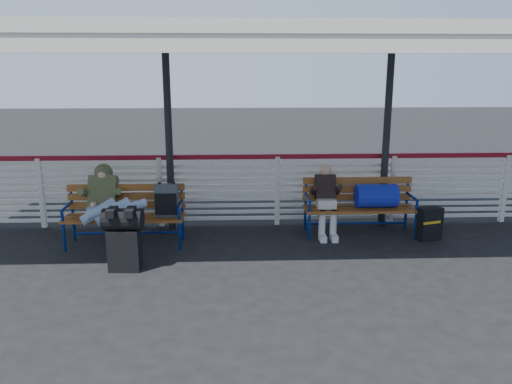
{
  "coord_description": "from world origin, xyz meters",
  "views": [
    {
      "loc": [
        -0.72,
        -6.42,
        2.61
      ],
      "look_at": [
        -0.4,
        1.0,
        0.8
      ],
      "focal_mm": 35.0,
      "sensor_mm": 36.0,
      "label": 1
    }
  ],
  "objects_px": {
    "bench_right": "(369,198)",
    "luggage_stack": "(124,237)",
    "bench_left": "(139,206)",
    "traveler_man": "(109,205)",
    "suitcase_side": "(429,224)",
    "companion_person": "(326,200)"
  },
  "relations": [
    {
      "from": "traveler_man",
      "to": "companion_person",
      "type": "relative_size",
      "value": 1.43
    },
    {
      "from": "bench_right",
      "to": "suitcase_side",
      "type": "distance_m",
      "value": 1.01
    },
    {
      "from": "suitcase_side",
      "to": "bench_left",
      "type": "bearing_deg",
      "value": 162.76
    },
    {
      "from": "traveler_man",
      "to": "companion_person",
      "type": "distance_m",
      "value": 3.36
    },
    {
      "from": "luggage_stack",
      "to": "traveler_man",
      "type": "relative_size",
      "value": 0.52
    },
    {
      "from": "bench_left",
      "to": "bench_right",
      "type": "bearing_deg",
      "value": 5.06
    },
    {
      "from": "bench_right",
      "to": "suitcase_side",
      "type": "xyz_separation_m",
      "value": [
        0.9,
        -0.3,
        -0.35
      ]
    },
    {
      "from": "luggage_stack",
      "to": "bench_left",
      "type": "relative_size",
      "value": 0.48
    },
    {
      "from": "luggage_stack",
      "to": "suitcase_side",
      "type": "relative_size",
      "value": 1.65
    },
    {
      "from": "bench_right",
      "to": "traveler_man",
      "type": "height_order",
      "value": "traveler_man"
    },
    {
      "from": "luggage_stack",
      "to": "traveler_man",
      "type": "bearing_deg",
      "value": 118.98
    },
    {
      "from": "bench_left",
      "to": "suitcase_side",
      "type": "height_order",
      "value": "bench_left"
    },
    {
      "from": "bench_left",
      "to": "bench_right",
      "type": "relative_size",
      "value": 1.0
    },
    {
      "from": "companion_person",
      "to": "suitcase_side",
      "type": "height_order",
      "value": "companion_person"
    },
    {
      "from": "bench_right",
      "to": "companion_person",
      "type": "relative_size",
      "value": 1.57
    },
    {
      "from": "bench_left",
      "to": "bench_right",
      "type": "distance_m",
      "value": 3.63
    },
    {
      "from": "bench_right",
      "to": "luggage_stack",
      "type": "bearing_deg",
      "value": -159.67
    },
    {
      "from": "luggage_stack",
      "to": "bench_right",
      "type": "xyz_separation_m",
      "value": [
        3.64,
        1.35,
        0.15
      ]
    },
    {
      "from": "traveler_man",
      "to": "suitcase_side",
      "type": "distance_m",
      "value": 4.93
    },
    {
      "from": "bench_left",
      "to": "luggage_stack",
      "type": "bearing_deg",
      "value": -91.27
    },
    {
      "from": "bench_left",
      "to": "traveler_man",
      "type": "height_order",
      "value": "traveler_man"
    },
    {
      "from": "luggage_stack",
      "to": "bench_left",
      "type": "height_order",
      "value": "bench_left"
    }
  ]
}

